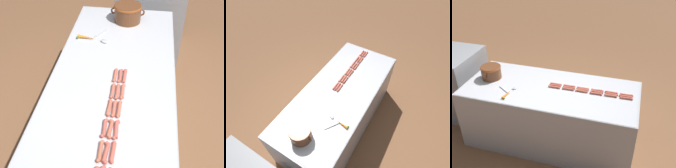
# 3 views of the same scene
# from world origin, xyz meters

# --- Properties ---
(ground_plane) EXTENTS (20.00, 20.00, 0.00)m
(ground_plane) POSITION_xyz_m (0.00, 0.00, 0.00)
(ground_plane) COLOR brown
(griddle_counter) EXTENTS (0.96, 2.22, 0.85)m
(griddle_counter) POSITION_xyz_m (0.00, 0.00, 0.42)
(griddle_counter) COLOR #ADAFB5
(griddle_counter) RESTS_ON ground_plane
(back_cabinet) EXTENTS (0.80, 0.72, 1.01)m
(back_cabinet) POSITION_xyz_m (0.24, 1.63, 0.50)
(back_cabinet) COLOR #939599
(back_cabinet) RESTS_ON ground_plane
(hot_dog_0) EXTENTS (0.03, 0.16, 0.03)m
(hot_dog_0) POSITION_xyz_m (0.02, -0.95, 0.86)
(hot_dog_0) COLOR #C75D49
(hot_dog_0) RESTS_ON griddle_counter
(hot_dog_1) EXTENTS (0.03, 0.16, 0.03)m
(hot_dog_1) POSITION_xyz_m (0.02, -0.76, 0.86)
(hot_dog_1) COLOR #BF654A
(hot_dog_1) RESTS_ON griddle_counter
(hot_dog_2) EXTENTS (0.04, 0.16, 0.03)m
(hot_dog_2) POSITION_xyz_m (0.02, -0.58, 0.86)
(hot_dog_2) COLOR #C05B4C
(hot_dog_2) RESTS_ON griddle_counter
(hot_dog_3) EXTENTS (0.03, 0.16, 0.03)m
(hot_dog_3) POSITION_xyz_m (0.02, -0.40, 0.86)
(hot_dog_3) COLOR #CE6349
(hot_dog_3) RESTS_ON griddle_counter
(hot_dog_4) EXTENTS (0.03, 0.16, 0.03)m
(hot_dog_4) POSITION_xyz_m (0.02, -0.23, 0.86)
(hot_dog_4) COLOR #C2604D
(hot_dog_4) RESTS_ON griddle_counter
(hot_dog_5) EXTENTS (0.03, 0.16, 0.03)m
(hot_dog_5) POSITION_xyz_m (0.02, -0.05, 0.86)
(hot_dog_5) COLOR #CD624A
(hot_dog_5) RESTS_ON griddle_counter
(hot_dog_6) EXTENTS (0.03, 0.16, 0.03)m
(hot_dog_6) POSITION_xyz_m (0.06, -0.94, 0.86)
(hot_dog_6) COLOR #C65A4F
(hot_dog_6) RESTS_ON griddle_counter
(hot_dog_7) EXTENTS (0.04, 0.16, 0.03)m
(hot_dog_7) POSITION_xyz_m (0.06, -0.77, 0.86)
(hot_dog_7) COLOR #C85C4C
(hot_dog_7) RESTS_ON griddle_counter
(hot_dog_8) EXTENTS (0.04, 0.16, 0.03)m
(hot_dog_8) POSITION_xyz_m (0.06, -0.59, 0.86)
(hot_dog_8) COLOR #C1644D
(hot_dog_8) RESTS_ON griddle_counter
(hot_dog_9) EXTENTS (0.03, 0.16, 0.03)m
(hot_dog_9) POSITION_xyz_m (0.06, -0.41, 0.86)
(hot_dog_9) COLOR #CB6550
(hot_dog_9) RESTS_ON griddle_counter
(hot_dog_10) EXTENTS (0.03, 0.16, 0.03)m
(hot_dog_10) POSITION_xyz_m (0.06, -0.23, 0.86)
(hot_dog_10) COLOR #C3634E
(hot_dog_10) RESTS_ON griddle_counter
(hot_dog_11) EXTENTS (0.04, 0.16, 0.03)m
(hot_dog_11) POSITION_xyz_m (0.06, -0.05, 0.86)
(hot_dog_11) COLOR #C05C4C
(hot_dog_11) RESTS_ON griddle_counter
(hot_dog_12) EXTENTS (0.03, 0.16, 0.03)m
(hot_dog_12) POSITION_xyz_m (0.09, -0.94, 0.86)
(hot_dog_12) COLOR #CA634A
(hot_dog_12) RESTS_ON griddle_counter
(hot_dog_13) EXTENTS (0.03, 0.16, 0.03)m
(hot_dog_13) POSITION_xyz_m (0.10, -0.76, 0.86)
(hot_dog_13) COLOR #C85A4A
(hot_dog_13) RESTS_ON griddle_counter
(hot_dog_14) EXTENTS (0.04, 0.16, 0.03)m
(hot_dog_14) POSITION_xyz_m (0.09, -0.59, 0.86)
(hot_dog_14) COLOR #C45C4E
(hot_dog_14) RESTS_ON griddle_counter
(hot_dog_15) EXTENTS (0.03, 0.16, 0.03)m
(hot_dog_15) POSITION_xyz_m (0.09, -0.41, 0.86)
(hot_dog_15) COLOR #C66850
(hot_dog_15) RESTS_ON griddle_counter
(hot_dog_16) EXTENTS (0.03, 0.16, 0.03)m
(hot_dog_16) POSITION_xyz_m (0.10, -0.23, 0.86)
(hot_dog_16) COLOR #C7634D
(hot_dog_16) RESTS_ON griddle_counter
(hot_dog_17) EXTENTS (0.03, 0.16, 0.03)m
(hot_dog_17) POSITION_xyz_m (0.09, -0.05, 0.86)
(hot_dog_17) COLOR #C15B4A
(hot_dog_17) RESTS_ON griddle_counter
(bean_pot) EXTENTS (0.34, 0.27, 0.17)m
(bean_pot) POSITION_xyz_m (0.03, 0.84, 0.94)
(bean_pot) COLOR brown
(bean_pot) RESTS_ON griddle_counter
(serving_spoon) EXTENTS (0.18, 0.25, 0.02)m
(serving_spoon) POSITION_xyz_m (-0.17, 0.46, 0.85)
(serving_spoon) COLOR #B7B7BC
(serving_spoon) RESTS_ON griddle_counter
(carrot) EXTENTS (0.18, 0.05, 0.03)m
(carrot) POSITION_xyz_m (-0.31, 0.45, 0.86)
(carrot) COLOR orange
(carrot) RESTS_ON griddle_counter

